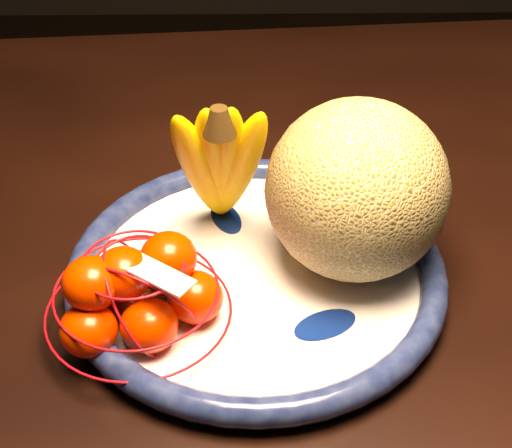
{
  "coord_description": "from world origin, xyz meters",
  "views": [
    {
      "loc": [
        0.02,
        -0.72,
        1.29
      ],
      "look_at": [
        0.03,
        -0.13,
        0.82
      ],
      "focal_mm": 55.0,
      "sensor_mm": 36.0,
      "label": 1
    }
  ],
  "objects_px": {
    "dining_table": "(177,249)",
    "fruit_bowl": "(256,273)",
    "banana_bunch": "(220,159)",
    "mandarin_bag": "(137,292)",
    "cantaloupe": "(357,190)"
  },
  "relations": [
    {
      "from": "dining_table",
      "to": "banana_bunch",
      "type": "height_order",
      "value": "banana_bunch"
    },
    {
      "from": "cantaloupe",
      "to": "mandarin_bag",
      "type": "height_order",
      "value": "cantaloupe"
    },
    {
      "from": "dining_table",
      "to": "banana_bunch",
      "type": "distance_m",
      "value": 0.21
    },
    {
      "from": "cantaloupe",
      "to": "fruit_bowl",
      "type": "bearing_deg",
      "value": -169.06
    },
    {
      "from": "mandarin_bag",
      "to": "dining_table",
      "type": "bearing_deg",
      "value": 85.97
    },
    {
      "from": "dining_table",
      "to": "cantaloupe",
      "type": "xyz_separation_m",
      "value": [
        0.19,
        -0.13,
        0.18
      ]
    },
    {
      "from": "fruit_bowl",
      "to": "cantaloupe",
      "type": "bearing_deg",
      "value": 10.94
    },
    {
      "from": "cantaloupe",
      "to": "banana_bunch",
      "type": "xyz_separation_m",
      "value": [
        -0.13,
        0.05,
        0.01
      ]
    },
    {
      "from": "cantaloupe",
      "to": "mandarin_bag",
      "type": "xyz_separation_m",
      "value": [
        -0.21,
        -0.08,
        -0.05
      ]
    },
    {
      "from": "dining_table",
      "to": "fruit_bowl",
      "type": "relative_size",
      "value": 4.07
    },
    {
      "from": "fruit_bowl",
      "to": "cantaloupe",
      "type": "xyz_separation_m",
      "value": [
        0.1,
        0.02,
        0.09
      ]
    },
    {
      "from": "dining_table",
      "to": "fruit_bowl",
      "type": "distance_m",
      "value": 0.2
    },
    {
      "from": "dining_table",
      "to": "banana_bunch",
      "type": "relative_size",
      "value": 8.33
    },
    {
      "from": "banana_bunch",
      "to": "dining_table",
      "type": "bearing_deg",
      "value": 122.02
    },
    {
      "from": "fruit_bowl",
      "to": "mandarin_bag",
      "type": "distance_m",
      "value": 0.13
    }
  ]
}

